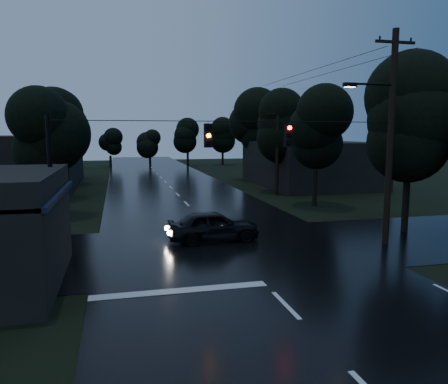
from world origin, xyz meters
name	(u,v)px	position (x,y,z in m)	size (l,w,h in m)	color
main_road	(178,195)	(0.00, 30.00, 0.00)	(12.00, 120.00, 0.02)	black
cross_street	(230,248)	(0.00, 12.00, 0.00)	(60.00, 9.00, 0.02)	black
building_far_right	(309,163)	(14.00, 34.00, 2.20)	(10.00, 14.00, 4.40)	black
building_far_left	(24,161)	(-14.00, 40.00, 2.50)	(10.00, 16.00, 5.00)	black
utility_pole_main	(389,134)	(7.41, 11.00, 5.26)	(3.50, 0.30, 10.00)	black
utility_pole_far	(277,150)	(8.30, 28.00, 3.88)	(2.00, 0.30, 7.50)	black
anchor_pole_left	(51,192)	(-7.50, 11.00, 3.00)	(0.18, 0.18, 6.00)	black
span_signals	(248,134)	(0.56, 10.99, 5.24)	(15.00, 0.37, 1.12)	black
tree_corner_near	(410,120)	(10.00, 13.00, 5.99)	(4.48, 4.48, 9.44)	black
tree_left_a	(49,134)	(-9.00, 22.00, 5.24)	(3.92, 3.92, 8.26)	black
tree_left_b	(56,129)	(-9.60, 30.00, 5.62)	(4.20, 4.20, 8.85)	black
tree_left_c	(63,126)	(-10.20, 40.00, 5.99)	(4.48, 4.48, 9.44)	black
tree_right_a	(317,128)	(9.00, 22.00, 5.62)	(4.20, 4.20, 8.85)	black
tree_right_b	(283,125)	(9.60, 30.00, 5.99)	(4.48, 4.48, 9.44)	black
tree_right_c	(256,123)	(10.20, 40.00, 6.37)	(4.76, 4.76, 10.03)	black
car	(213,226)	(-0.45, 13.51, 0.77)	(1.81, 4.51, 1.54)	black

